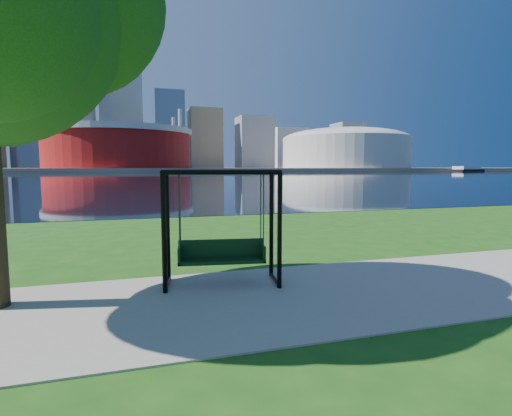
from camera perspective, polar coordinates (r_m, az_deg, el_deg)
name	(u,v)px	position (r m, az deg, el deg)	size (l,w,h in m)	color
ground	(243,292)	(7.85, -1.82, -11.92)	(900.00, 900.00, 0.00)	#1E5114
path	(251,300)	(7.39, -0.78, -12.95)	(120.00, 4.00, 0.03)	#9E937F
river	(142,176)	(109.26, -15.99, 4.35)	(900.00, 180.00, 0.02)	black
far_bank	(137,169)	(313.23, -16.69, 5.33)	(900.00, 228.00, 2.00)	#937F60
stadium	(118,146)	(242.64, -19.06, 8.31)	(83.00, 83.00, 32.00)	maroon
arena	(345,147)	(278.58, 12.64, 8.46)	(84.00, 84.00, 26.56)	beige
skyline	(129,124)	(328.34, -17.64, 11.41)	(392.00, 66.00, 96.50)	gray
swing	(222,230)	(8.11, -4.95, -3.13)	(2.42, 1.33, 2.35)	black
barge	(467,169)	(270.72, 27.92, 4.94)	(31.08, 19.00, 3.03)	black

